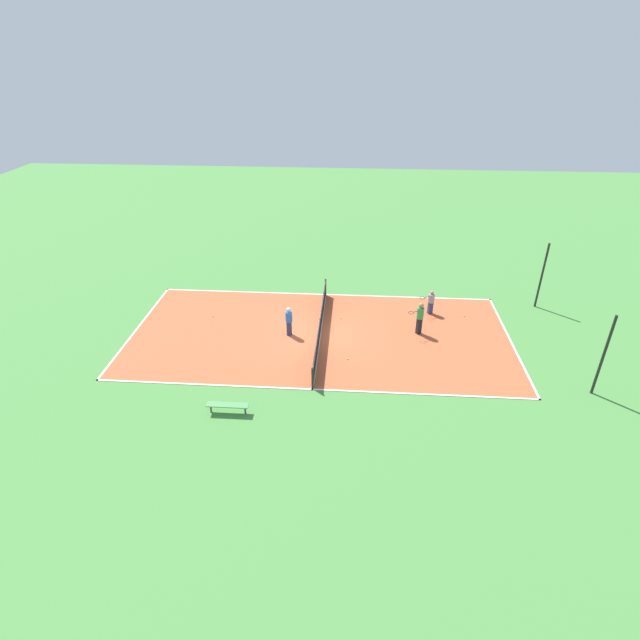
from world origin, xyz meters
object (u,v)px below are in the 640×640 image
object	(u,v)px
fence_post_back_right	(603,356)
player_near_blue	(289,319)
tennis_ball_far_baseline	(347,359)
tennis_net	(320,325)
bench	(228,406)
player_far_green	(420,316)
player_baseline_gray	(431,301)
tennis_ball_near_net	(464,316)
tennis_ball_midcourt	(213,316)
tennis_ball_right_alley	(341,318)
fence_post_back_left	(542,276)

from	to	relation	value
fence_post_back_right	player_near_blue	bearing A→B (deg)	-105.96
player_near_blue	tennis_ball_far_baseline	bearing A→B (deg)	146.49
tennis_net	tennis_ball_far_baseline	distance (m)	2.79
bench	player_far_green	distance (m)	11.22
tennis_ball_far_baseline	tennis_net	bearing A→B (deg)	-146.41
player_far_green	player_baseline_gray	world-z (taller)	player_far_green
tennis_ball_near_net	fence_post_back_right	bearing A→B (deg)	33.16
player_far_green	tennis_ball_midcourt	bearing A→B (deg)	-35.20
tennis_net	tennis_ball_right_alley	world-z (taller)	tennis_net
fence_post_back_left	tennis_ball_midcourt	bearing A→B (deg)	-81.94
player_near_blue	tennis_ball_right_alley	world-z (taller)	player_near_blue
tennis_ball_right_alley	fence_post_back_left	world-z (taller)	fence_post_back_left
tennis_net	bench	xyz separation A→B (m)	(6.66, -3.39, -0.18)
player_near_blue	player_baseline_gray	xyz separation A→B (m)	(-2.94, 7.72, -0.12)
player_far_green	fence_post_back_left	distance (m)	8.11
tennis_ball_right_alley	fence_post_back_right	size ratio (longest dim) A/B	0.02
bench	fence_post_back_right	bearing A→B (deg)	9.03
player_near_blue	fence_post_back_right	xyz separation A→B (m)	(4.01, 14.03, 1.02)
tennis_ball_right_alley	fence_post_back_left	xyz separation A→B (m)	(-2.32, 11.33, 1.91)
player_near_blue	tennis_ball_midcourt	size ratio (longest dim) A/B	23.83
tennis_ball_right_alley	fence_post_back_right	world-z (taller)	fence_post_back_right
tennis_ball_midcourt	fence_post_back_right	distance (m)	19.54
tennis_net	tennis_ball_near_net	distance (m)	8.44
bench	tennis_ball_far_baseline	size ratio (longest dim) A/B	25.87
tennis_ball_right_alley	tennis_ball_near_net	bearing A→B (deg)	95.87
player_baseline_gray	fence_post_back_left	bearing A→B (deg)	168.30
tennis_ball_right_alley	tennis_ball_far_baseline	bearing A→B (deg)	6.20
tennis_ball_near_net	fence_post_back_right	size ratio (longest dim) A/B	0.02
player_baseline_gray	tennis_ball_far_baseline	bearing A→B (deg)	24.17
bench	player_near_blue	world-z (taller)	player_near_blue
player_near_blue	tennis_ball_midcourt	world-z (taller)	player_near_blue
tennis_net	tennis_ball_near_net	world-z (taller)	tennis_net
tennis_ball_right_alley	tennis_ball_near_net	size ratio (longest dim) A/B	1.00
tennis_net	player_far_green	distance (m)	5.27
bench	fence_post_back_left	world-z (taller)	fence_post_back_left
player_far_green	tennis_ball_right_alley	distance (m)	4.48
tennis_ball_right_alley	tennis_ball_midcourt	world-z (taller)	same
player_near_blue	fence_post_back_left	distance (m)	14.70
bench	player_baseline_gray	size ratio (longest dim) A/B	1.24
player_near_blue	tennis_ball_far_baseline	distance (m)	3.90
player_far_green	fence_post_back_right	world-z (taller)	fence_post_back_right
tennis_ball_far_baseline	player_far_green	bearing A→B (deg)	126.87
tennis_ball_far_baseline	tennis_ball_midcourt	bearing A→B (deg)	-116.24
fence_post_back_left	player_near_blue	bearing A→B (deg)	-73.00
tennis_ball_near_net	fence_post_back_right	xyz separation A→B (m)	(6.70, 4.38, 1.91)
tennis_ball_midcourt	tennis_ball_right_alley	bearing A→B (deg)	92.49
tennis_net	fence_post_back_right	bearing A→B (deg)	71.50
bench	tennis_ball_right_alley	xyz separation A→B (m)	(-8.49, 4.46, -0.33)
player_baseline_gray	fence_post_back_right	size ratio (longest dim) A/B	0.36
player_baseline_gray	tennis_ball_far_baseline	world-z (taller)	player_baseline_gray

